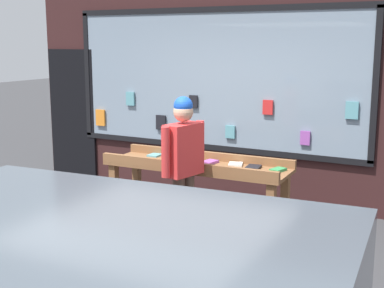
{
  "coord_description": "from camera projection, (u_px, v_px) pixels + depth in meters",
  "views": [
    {
      "loc": [
        2.87,
        -4.57,
        2.24
      ],
      "look_at": [
        0.04,
        0.76,
        1.07
      ],
      "focal_mm": 50.0,
      "sensor_mm": 36.0,
      "label": 1
    }
  ],
  "objects": [
    {
      "name": "ground_plane",
      "position": [
        155.0,
        253.0,
        5.71
      ],
      "size": [
        40.0,
        40.0,
        0.0
      ],
      "primitive_type": "plane",
      "color": "#38383A"
    },
    {
      "name": "shopfront_facade",
      "position": [
        240.0,
        68.0,
        7.46
      ],
      "size": [
        7.01,
        0.29,
        3.76
      ],
      "color": "#331919",
      "rests_on": "ground_plane"
    },
    {
      "name": "display_table_main",
      "position": [
        197.0,
        171.0,
        6.42
      ],
      "size": [
        2.26,
        0.75,
        0.88
      ],
      "color": "brown",
      "rests_on": "ground_plane"
    },
    {
      "name": "person_browsing",
      "position": [
        183.0,
        160.0,
        5.8
      ],
      "size": [
        0.31,
        0.65,
        1.66
      ],
      "rotation": [
        0.0,
        0.0,
        1.36
      ],
      "color": "#4C382D",
      "rests_on": "ground_plane"
    },
    {
      "name": "small_dog",
      "position": [
        204.0,
        229.0,
        5.59
      ],
      "size": [
        0.35,
        0.59,
        0.43
      ],
      "rotation": [
        0.0,
        0.0,
        1.95
      ],
      "color": "white",
      "rests_on": "ground_plane"
    }
  ]
}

